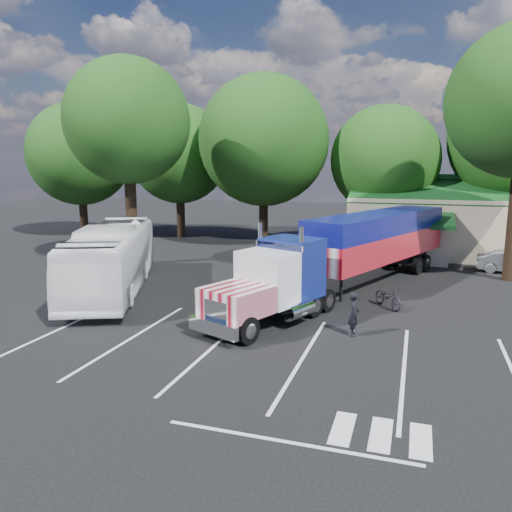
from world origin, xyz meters
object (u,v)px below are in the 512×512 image
(woman, at_px, (354,314))
(bicycle, at_px, (388,296))
(semi_truck, at_px, (356,247))
(tour_bus, at_px, (112,258))

(woman, height_order, bicycle, woman)
(semi_truck, xyz_separation_m, woman, (0.79, -6.95, -1.39))
(bicycle, relative_size, tour_bus, 0.16)
(bicycle, bearing_deg, woman, -140.85)
(semi_truck, height_order, tour_bus, semi_truck)
(woman, distance_m, bicycle, 4.32)
(bicycle, distance_m, tour_bus, 13.46)
(woman, relative_size, bicycle, 0.86)
(woman, xyz_separation_m, tour_bus, (-12.37, 3.05, 0.84))
(bicycle, xyz_separation_m, tour_bus, (-13.37, -1.14, 1.16))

